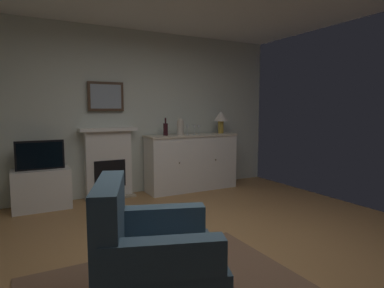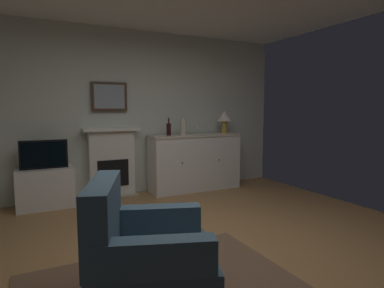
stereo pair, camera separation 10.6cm
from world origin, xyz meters
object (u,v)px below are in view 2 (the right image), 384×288
wine_glass_right (202,127)px  wine_glass_left (191,128)px  framed_picture (109,97)px  tv_set (44,154)px  wine_glass_center (198,128)px  sideboard_cabinet (195,162)px  fireplace_unit (112,162)px  armchair (144,258)px  table_lamp (225,118)px  tv_cabinet (45,188)px  wine_bottle (169,129)px  vase_decorative (184,127)px

wine_glass_right → wine_glass_left: bearing=-179.9°
framed_picture → tv_set: framed_picture is taller
wine_glass_center → sideboard_cabinet: bearing=124.9°
fireplace_unit → wine_glass_left: wine_glass_left is taller
framed_picture → tv_set: 1.30m
armchair → tv_set: bearing=99.9°
table_lamp → tv_cabinet: 3.11m
wine_glass_right → armchair: wine_glass_right is taller
wine_bottle → armchair: bearing=-115.5°
wine_glass_left → wine_glass_right: (0.22, 0.00, 0.00)m
sideboard_cabinet → wine_glass_center: (0.03, -0.05, 0.60)m
table_lamp → tv_set: (-2.96, -0.01, -0.47)m
vase_decorative → tv_cabinet: (-2.12, 0.06, -0.81)m
wine_glass_left → armchair: size_ratio=0.16×
wine_bottle → wine_glass_left: wine_bottle is taller
wine_glass_left → wine_glass_right: 0.22m
vase_decorative → tv_cabinet: bearing=178.2°
table_lamp → wine_glass_center: table_lamp is taller
table_lamp → wine_glass_center: 0.59m
framed_picture → wine_glass_right: framed_picture is taller
fireplace_unit → vase_decorative: (1.15, -0.23, 0.55)m
wine_bottle → vase_decorative: bearing=-17.6°
sideboard_cabinet → wine_bottle: bearing=177.0°
fireplace_unit → table_lamp: size_ratio=2.75×
table_lamp → tv_set: 2.99m
wine_bottle → vase_decorative: 0.25m
wine_bottle → vase_decorative: (0.24, -0.07, 0.03)m
wine_glass_left → armchair: bearing=-121.7°
fireplace_unit → wine_glass_left: size_ratio=6.67×
tv_set → wine_glass_left: bearing=0.1°
fireplace_unit → vase_decorative: 1.29m
tv_cabinet → vase_decorative: bearing=-1.8°
vase_decorative → armchair: 3.34m
tv_cabinet → sideboard_cabinet: bearing=-0.4°
wine_glass_left → tv_cabinet: bearing=179.5°
tv_cabinet → armchair: (0.50, -2.90, 0.10)m
wine_glass_center → tv_set: size_ratio=0.27×
wine_glass_left → tv_cabinet: size_ratio=0.22×
fireplace_unit → wine_glass_center: bearing=-8.9°
vase_decorative → tv_cabinet: size_ratio=0.37×
wine_glass_right → armchair: 3.57m
wine_glass_center → tv_set: 2.41m
wine_glass_center → tv_cabinet: size_ratio=0.22×
sideboard_cabinet → armchair: size_ratio=1.58×
armchair → wine_glass_right: bearing=55.2°
tv_cabinet → wine_bottle: bearing=0.3°
armchair → table_lamp: bearing=49.6°
framed_picture → wine_glass_left: bearing=-9.8°
wine_bottle → tv_cabinet: wine_bottle is taller
table_lamp → wine_bottle: bearing=178.7°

